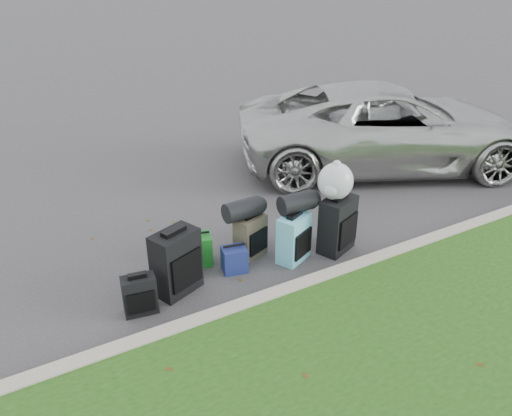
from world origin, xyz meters
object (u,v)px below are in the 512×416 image
suitcase_large_black_right (337,225)px  suitcase_large_black_left (176,262)px  tote_navy (234,259)px  tote_green (198,250)px  suitcase_small_black (140,295)px  suv (388,126)px  suitcase_olive (250,236)px  suitcase_teal (294,238)px

suitcase_large_black_right → suitcase_large_black_left: bearing=153.7°
suitcase_large_black_right → tote_navy: size_ratio=2.34×
suitcase_large_black_left → tote_green: bearing=21.9°
suitcase_small_black → tote_green: 1.10m
suv → suitcase_large_black_right: suv is taller
suitcase_large_black_right → tote_navy: bearing=149.6°
suitcase_large_black_left → tote_navy: bearing=-18.8°
suitcase_small_black → suitcase_large_black_left: (0.50, 0.18, 0.16)m
suitcase_small_black → suitcase_olive: suitcase_olive is taller
tote_green → suitcase_teal: bearing=-8.5°
suitcase_small_black → suitcase_teal: suitcase_teal is taller
tote_navy → suitcase_small_black: bearing=-158.4°
tote_green → tote_navy: size_ratio=1.23×
suv → suitcase_teal: 3.81m
suitcase_large_black_left → tote_green: size_ratio=1.95×
suitcase_large_black_left → suv: bearing=-1.1°
suitcase_large_black_right → suv: bearing=15.3°
suitcase_small_black → suitcase_large_black_left: suitcase_large_black_left is taller
suitcase_large_black_left → suitcase_olive: (1.10, 0.26, -0.10)m
suitcase_large_black_left → suitcase_teal: suitcase_large_black_left is taller
suv → tote_green: (-4.36, -1.38, -0.55)m
suv → suitcase_small_black: bearing=135.2°
suitcase_large_black_left → suitcase_large_black_right: 2.15m
suitcase_large_black_left → tote_navy: 0.79m
suitcase_olive → tote_navy: bearing=-167.8°
suitcase_teal → tote_navy: bearing=144.6°
suitcase_small_black → tote_green: size_ratio=1.14×
suitcase_teal → tote_navy: (-0.76, 0.15, -0.15)m
suitcase_large_black_right → tote_green: size_ratio=1.90×
tote_green → suitcase_small_black: bearing=-130.5°
suitcase_small_black → tote_green: bearing=41.3°
suitcase_small_black → tote_navy: suitcase_small_black is taller
tote_green → tote_navy: 0.50m
suv → tote_green: size_ratio=13.70×
suitcase_teal → suitcase_olive: bearing=113.8°
suitcase_small_black → suitcase_teal: size_ratio=0.72×
tote_navy → suv: bearing=35.5°
suv → suitcase_olive: bearing=137.3°
suitcase_olive → tote_green: bearing=146.5°
suitcase_olive → suitcase_teal: suitcase_teal is taller
suv → suitcase_teal: (-3.28, -1.90, -0.43)m
suitcase_small_black → suitcase_olive: 1.66m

